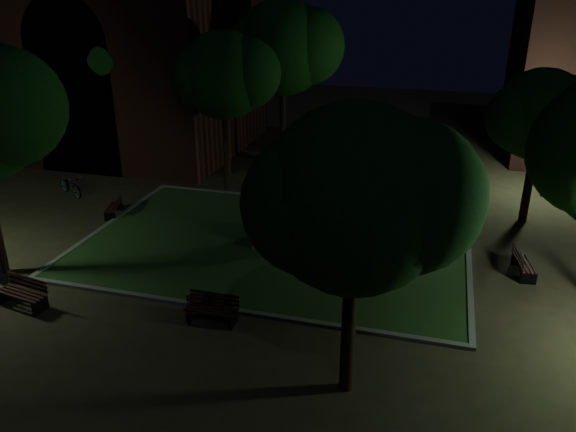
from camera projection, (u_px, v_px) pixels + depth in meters
The scene contains 19 objects.
ground at pixel (258, 268), 20.99m from camera, with size 80.00×80.00×0.00m, color #433A24.
lawn at pixel (274, 245), 22.75m from camera, with size 15.00×10.00×0.08m, color #2D5120.
lawn_kerb at pixel (274, 244), 22.75m from camera, with size 15.40×10.40×0.12m.
monument at pixel (274, 224), 22.40m from camera, with size 1.40×1.40×3.20m.
building_main at pixel (81, 26), 34.32m from camera, with size 20.00×12.00×15.00m.
tree_north_wl at pixel (225, 75), 26.97m from camera, with size 5.23×4.27×7.87m.
tree_ne at pixel (543, 115), 23.27m from camera, with size 4.73×3.86×6.73m.
tree_se at pixel (359, 200), 12.72m from camera, with size 5.49×4.48×7.58m.
tree_nw at pixel (124, 57), 30.33m from camera, with size 5.64×4.61×8.47m.
tree_far_north at pixel (285, 48), 30.94m from camera, with size 6.47×5.28×9.17m.
lamppost_nw at pixel (138, 108), 31.82m from camera, with size 1.18×0.28×4.71m.
lamppost_ne at pixel (551, 140), 26.90m from camera, with size 1.18×0.28×4.04m.
bench_near_left at pixel (210, 309), 17.64m from camera, with size 1.55×0.96×0.80m.
bench_near_right at pixel (212, 309), 17.56m from camera, with size 1.67×0.61×0.91m.
bench_west_near at pixel (23, 293), 18.38m from camera, with size 1.87×0.93×0.98m.
bench_left_side at pixel (114, 208), 25.58m from camera, with size 0.91×1.53×0.79m.
bench_right_side at pixel (523, 264), 20.38m from camera, with size 0.78×1.69×0.89m.
bench_far_side at pixel (404, 186), 28.17m from camera, with size 1.58×0.59×0.86m.
bicycle at pixel (71, 185), 27.96m from camera, with size 0.68×1.95×1.02m, color black.
Camera 1 is at (6.06, -17.63, 9.91)m, focal length 35.00 mm.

